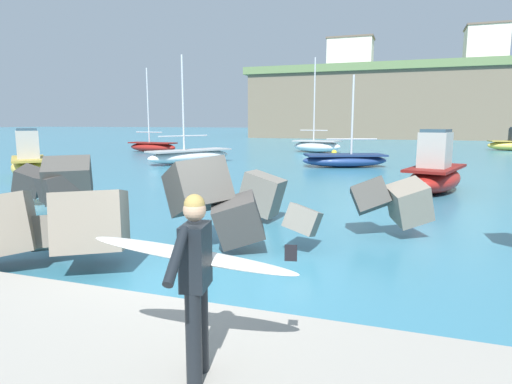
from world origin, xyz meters
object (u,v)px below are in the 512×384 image
Objects in this scene: boat_near_right at (29,162)px; station_building_central at (350,55)px; boat_near_left at (345,160)px; station_building_west at (486,46)px; boat_mid_right at (153,146)px; surfer_with_board at (196,269)px; mooring_buoy_inner at (334,152)px; boat_near_centre at (317,146)px; boat_far_right at (435,173)px; boat_far_centre at (190,155)px.

boat_near_right is 0.51× the size of station_building_central.
boat_near_left is 60.46m from station_building_central.
boat_mid_right is at bearing -124.28° from station_building_west.
boat_mid_right is at bearing 103.78° from boat_near_right.
surfer_with_board is 80.34m from station_building_west.
boat_mid_right is 16.01m from mooring_buoy_inner.
boat_near_left is 9.43m from mooring_buoy_inner.
boat_near_right is at bearing -113.20° from boat_near_centre.
boat_near_centre is at bearing 112.86° from boat_far_right.
boat_far_centre is (3.84, 9.25, -0.23)m from boat_near_right.
boat_near_centre is 1.12× the size of boat_mid_right.
boat_near_left is 0.67× the size of boat_near_centre.
boat_mid_right is 1.67× the size of boat_far_right.
station_building_west reaches higher than boat_near_centre.
mooring_buoy_inner is at bearing 52.60° from boat_far_centre.
mooring_buoy_inner is 51.07m from station_building_west.
surfer_with_board is at bearing -101.15° from boat_far_right.
boat_far_right is 69.32m from station_building_central.
boat_near_left reaches higher than surfer_with_board.
boat_near_left is 0.75× the size of boat_mid_right.
boat_far_right is (18.27, 1.63, 0.01)m from boat_near_right.
boat_near_left is 19.57m from boat_mid_right.
surfer_with_board is at bearing -83.14° from mooring_buoy_inner.
boat_near_centre is 1.93× the size of boat_near_right.
boat_mid_right is 1.08× the size of boat_far_centre.
surfer_with_board is 0.26× the size of boat_near_centre.
boat_far_centre is 0.81× the size of station_building_central.
surfer_with_board is at bearing -80.48° from boat_near_centre.
boat_far_right is (8.71, -20.67, 0.14)m from boat_near_centre.
station_building_central is (-3.36, 46.12, 14.23)m from boat_near_centre.
boat_far_centre is 62.84m from station_building_west.
boat_near_centre is 0.98× the size of station_building_central.
boat_far_centre is (-9.85, -0.93, 0.07)m from boat_near_left.
station_building_west reaches higher than boat_near_right.
surfer_with_board is at bearing -83.51° from station_building_central.
boat_near_left is 1.29× the size of boat_near_right.
boat_near_centre reaches higher than mooring_buoy_inner.
mooring_buoy_inner is (15.92, 1.61, -0.30)m from boat_mid_right.
station_building_west reaches higher than boat_near_left.
boat_far_right is (4.58, -8.55, 0.31)m from boat_near_left.
surfer_with_board is 0.29× the size of boat_mid_right.
station_building_west is at bearing 66.73° from boat_near_right.
boat_mid_right is (-19.79, 30.51, -0.76)m from surfer_with_board.
boat_near_centre reaches higher than boat_mid_right.
station_building_central reaches higher than boat_near_centre.
station_building_central reaches higher than boat_mid_right.
station_building_central is (6.20, 68.42, 14.09)m from boat_near_right.
boat_near_centre is at bearing -113.31° from station_building_west.
boat_mid_right is at bearing 144.53° from boat_far_right.
boat_near_left reaches higher than boat_far_right.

